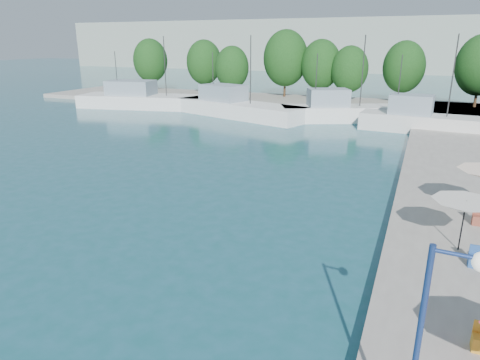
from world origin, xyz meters
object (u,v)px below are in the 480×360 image
at_px(trawler_02, 236,108).
at_px(trawler_03, 343,112).
at_px(street_lamp, 440,322).
at_px(trawler_04, 427,122).
at_px(trawler_01, 149,100).
at_px(umbrella_white, 465,207).

bearing_deg(trawler_02, trawler_03, 26.46).
height_order(trawler_03, street_lamp, trawler_03).
relative_size(trawler_02, trawler_04, 1.31).
xyz_separation_m(trawler_03, trawler_04, (9.26, -3.38, 0.00)).
bearing_deg(street_lamp, trawler_03, 106.14).
bearing_deg(trawler_01, trawler_02, -18.63).
bearing_deg(trawler_03, street_lamp, -102.64).
distance_m(trawler_01, street_lamp, 57.60).
height_order(trawler_01, trawler_04, same).
height_order(trawler_02, trawler_04, same).
relative_size(trawler_04, street_lamp, 2.86).
bearing_deg(trawler_03, trawler_02, 163.18).
bearing_deg(umbrella_white, street_lamp, -96.82).
xyz_separation_m(trawler_01, street_lamp, (36.99, -44.04, 3.02)).
bearing_deg(umbrella_white, trawler_01, 139.34).
bearing_deg(street_lamp, trawler_02, 122.13).
xyz_separation_m(trawler_01, trawler_03, (27.53, 0.01, 0.00)).
xyz_separation_m(trawler_04, umbrella_white, (1.53, -29.55, 1.49)).
bearing_deg(trawler_03, trawler_04, -44.82).
relative_size(trawler_01, trawler_04, 1.52).
xyz_separation_m(trawler_02, umbrella_white, (23.89, -31.11, 1.50)).
distance_m(trawler_03, street_lamp, 45.16).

